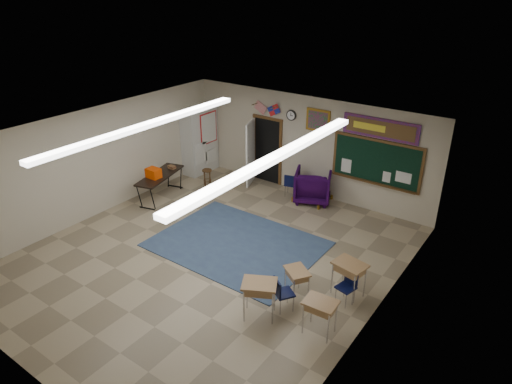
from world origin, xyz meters
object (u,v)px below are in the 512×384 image
Objects in this scene: student_desk_front_left at (297,282)px; student_desk_front_right at (349,277)px; folding_table at (161,185)px; wooden_stool at (207,177)px; wingback_armchair at (313,186)px.

student_desk_front_left is 0.86× the size of student_desk_front_right.
folding_table is 3.52× the size of wooden_stool.
wingback_armchair is 1.35× the size of student_desk_front_right.
wooden_stool is (0.56, 1.48, -0.13)m from folding_table.
wooden_stool is at bearing 54.57° from folding_table.
wingback_armchair is at bearing 139.46° from student_desk_front_right.
student_desk_front_right reaches higher than student_desk_front_left.
student_desk_front_left is at bearing 91.58° from wingback_armchair.
wingback_armchair is 4.55m from folding_table.
folding_table is at bearing 9.72° from wingback_armchair.
student_desk_front_left is 1.25× the size of wooden_stool.
wingback_armchair is 4.60m from student_desk_front_left.
student_desk_front_right is 6.68m from folding_table.
folding_table is at bearing -110.71° from wooden_stool.
student_desk_front_right is at bearing -23.34° from folding_table.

